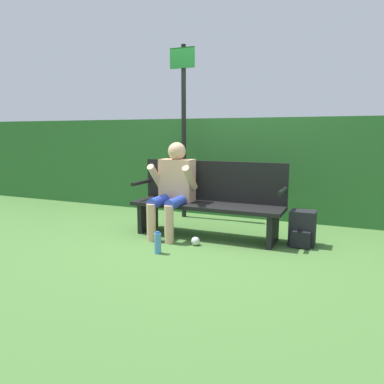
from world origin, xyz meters
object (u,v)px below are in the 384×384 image
signpost (184,120)px  backpack (302,229)px  park_bench (209,200)px  person_seated (174,185)px  parked_car (161,149)px  water_bottle (158,243)px

signpost → backpack: bearing=-23.3°
park_bench → backpack: 1.18m
person_seated → parked_car: (-5.13, 9.31, -0.00)m
park_bench → signpost: bearing=131.0°
person_seated → signpost: size_ratio=0.46×
park_bench → water_bottle: park_bench is taller
backpack → signpost: size_ratio=0.16×
water_bottle → parked_car: 11.41m
water_bottle → person_seated: bearing=103.4°
park_bench → parked_car: 10.73m
park_bench → backpack: bearing=1.4°
backpack → signpost: (-1.88, 0.81, 1.28)m
person_seated → park_bench: bearing=17.4°
park_bench → backpack: park_bench is taller
water_bottle → parked_car: parked_car is taller
person_seated → water_bottle: 0.95m
person_seated → parked_car: parked_car is taller
backpack → signpost: 2.42m
water_bottle → signpost: 2.26m
signpost → person_seated: bearing=-72.6°
person_seated → backpack: (1.58, 0.16, -0.45)m
person_seated → water_bottle: person_seated is taller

